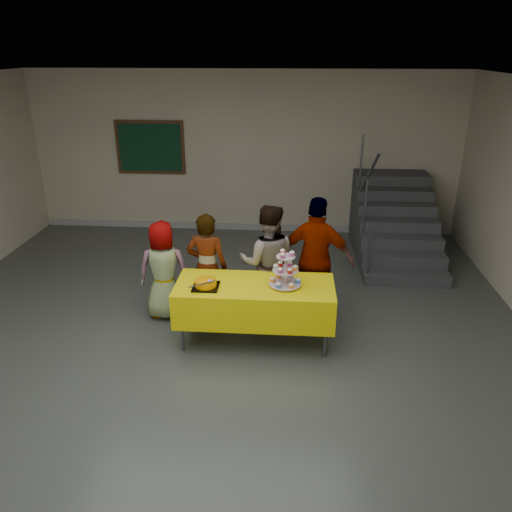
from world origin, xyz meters
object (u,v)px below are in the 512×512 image
(bake_table, at_px, (255,300))
(schoolchild_c, at_px, (268,263))
(staircase, at_px, (393,224))
(noticeboard, at_px, (150,148))
(schoolchild_a, at_px, (164,270))
(schoolchild_b, at_px, (207,267))
(cupcake_stand, at_px, (285,273))
(bear_cake, at_px, (206,283))
(schoolchild_d, at_px, (317,259))

(bake_table, height_order, schoolchild_c, schoolchild_c)
(staircase, bearing_deg, noticeboard, 169.40)
(schoolchild_a, relative_size, noticeboard, 1.02)
(bake_table, xyz_separation_m, schoolchild_a, (-1.23, 0.54, 0.11))
(bake_table, xyz_separation_m, staircase, (2.19, 3.15, -0.07))
(bake_table, xyz_separation_m, schoolchild_b, (-0.66, 0.53, 0.17))
(schoolchild_c, bearing_deg, noticeboard, -56.07)
(bake_table, height_order, cupcake_stand, cupcake_stand)
(noticeboard, bearing_deg, bear_cake, -67.29)
(bake_table, bearing_deg, cupcake_stand, -1.36)
(cupcake_stand, height_order, schoolchild_d, schoolchild_d)
(bake_table, distance_m, schoolchild_c, 0.68)
(bear_cake, xyz_separation_m, schoolchild_d, (1.31, 0.79, -0.00))
(cupcake_stand, relative_size, schoolchild_d, 0.27)
(schoolchild_a, distance_m, schoolchild_b, 0.58)
(schoolchild_d, bearing_deg, schoolchild_b, 19.79)
(schoolchild_c, height_order, staircase, staircase)
(bake_table, distance_m, schoolchild_b, 0.86)
(bake_table, relative_size, cupcake_stand, 4.22)
(schoolchild_b, relative_size, schoolchild_c, 0.94)
(schoolchild_c, bearing_deg, schoolchild_d, -178.44)
(schoolchild_a, distance_m, staircase, 4.31)
(cupcake_stand, height_order, bear_cake, cupcake_stand)
(schoolchild_d, bearing_deg, bake_table, 55.77)
(staircase, bearing_deg, bake_table, -124.79)
(schoolchild_d, xyz_separation_m, staircase, (1.44, 2.47, -0.34))
(bear_cake, bearing_deg, staircase, 49.89)
(bake_table, relative_size, schoolchild_b, 1.29)
(bake_table, bearing_deg, schoolchild_b, 141.25)
(schoolchild_b, bearing_deg, bear_cake, 102.51)
(bake_table, relative_size, schoolchild_c, 1.21)
(bake_table, relative_size, staircase, 0.78)
(bake_table, height_order, bear_cake, bear_cake)
(noticeboard, bearing_deg, schoolchild_b, -64.85)
(noticeboard, bearing_deg, bake_table, -60.22)
(bear_cake, bearing_deg, schoolchild_d, 31.04)
(schoolchild_a, xyz_separation_m, schoolchild_d, (1.98, 0.14, 0.16))
(schoolchild_c, height_order, schoolchild_d, schoolchild_d)
(schoolchild_d, bearing_deg, staircase, -106.24)
(schoolchild_d, xyz_separation_m, noticeboard, (-3.03, 3.31, 0.77))
(schoolchild_a, bearing_deg, schoolchild_d, 176.53)
(schoolchild_a, relative_size, staircase, 0.55)
(bear_cake, distance_m, schoolchild_c, 1.02)
(bake_table, height_order, staircase, staircase)
(cupcake_stand, xyz_separation_m, bear_cake, (-0.92, -0.11, -0.11))
(bear_cake, xyz_separation_m, schoolchild_b, (-0.09, 0.64, -0.10))
(schoolchild_c, height_order, noticeboard, noticeboard)
(cupcake_stand, height_order, schoolchild_b, schoolchild_b)
(bear_cake, bearing_deg, bake_table, 11.80)
(schoolchild_c, bearing_deg, bake_table, 77.62)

